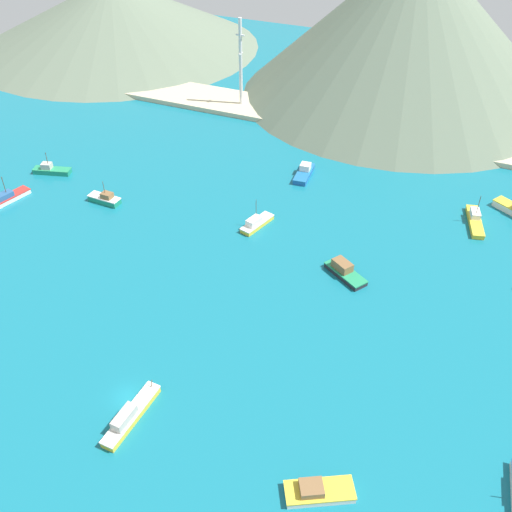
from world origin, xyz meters
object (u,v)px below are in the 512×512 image
object	(u,v)px
fishing_boat_6	(256,223)
fishing_boat_8	(51,170)
fishing_boat_2	(475,220)
fishing_boat_5	(8,197)
fishing_boat_9	(105,199)
fishing_boat_3	(318,491)
fishing_boat_11	(130,416)
fishing_boat_10	(304,172)
fishing_boat_7	(344,271)
radio_tower	(241,64)

from	to	relation	value
fishing_boat_6	fishing_boat_8	world-z (taller)	fishing_boat_6
fishing_boat_2	fishing_boat_5	bearing A→B (deg)	-161.54
fishing_boat_2	fishing_boat_9	size ratio (longest dim) A/B	1.59
fishing_boat_3	fishing_boat_11	world-z (taller)	fishing_boat_11
fishing_boat_3	fishing_boat_8	distance (m)	92.64
fishing_boat_10	fishing_boat_9	bearing A→B (deg)	-141.88
fishing_boat_2	fishing_boat_10	size ratio (longest dim) A/B	1.24
fishing_boat_2	fishing_boat_8	bearing A→B (deg)	-169.08
fishing_boat_8	fishing_boat_6	bearing A→B (deg)	-1.05
fishing_boat_6	fishing_boat_8	bearing A→B (deg)	178.95
fishing_boat_11	fishing_boat_9	bearing A→B (deg)	128.35
fishing_boat_3	fishing_boat_8	world-z (taller)	fishing_boat_8
fishing_boat_7	fishing_boat_8	bearing A→B (deg)	173.13
fishing_boat_11	fishing_boat_5	bearing A→B (deg)	145.82
fishing_boat_5	fishing_boat_10	world-z (taller)	fishing_boat_5
fishing_boat_5	fishing_boat_7	world-z (taller)	fishing_boat_5
fishing_boat_6	fishing_boat_10	bearing A→B (deg)	85.07
fishing_boat_3	fishing_boat_10	world-z (taller)	fishing_boat_10
fishing_boat_11	radio_tower	size ratio (longest dim) A/B	0.48
fishing_boat_2	fishing_boat_10	xyz separation A→B (m)	(-36.76, 4.11, 0.08)
fishing_boat_3	fishing_boat_5	xyz separation A→B (m)	(-79.38, 36.25, 0.10)
fishing_boat_6	fishing_boat_10	xyz separation A→B (m)	(1.91, 22.10, -0.01)
fishing_boat_2	radio_tower	bearing A→B (deg)	153.74
fishing_boat_3	fishing_boat_5	distance (m)	87.27
fishing_boat_3	fishing_boat_9	size ratio (longest dim) A/B	1.27
fishing_boat_9	fishing_boat_10	bearing A→B (deg)	38.12
fishing_boat_3	fishing_boat_10	xyz separation A→B (m)	(-26.84, 70.18, 0.13)
fishing_boat_8	fishing_boat_11	world-z (taller)	fishing_boat_8
fishing_boat_2	fishing_boat_6	xyz separation A→B (m)	(-38.67, -17.99, 0.09)
fishing_boat_2	fishing_boat_10	bearing A→B (deg)	173.62
fishing_boat_7	fishing_boat_6	bearing A→B (deg)	159.38
fishing_boat_6	radio_tower	distance (m)	57.34
fishing_boat_5	fishing_boat_7	size ratio (longest dim) A/B	1.08
fishing_boat_7	fishing_boat_11	size ratio (longest dim) A/B	0.77
fishing_boat_6	fishing_boat_8	distance (m)	49.89
fishing_boat_7	fishing_boat_9	bearing A→B (deg)	176.61
fishing_boat_10	radio_tower	distance (m)	40.92
fishing_boat_11	radio_tower	xyz separation A→B (m)	(-28.53, 97.82, 11.03)
fishing_boat_9	fishing_boat_10	world-z (taller)	fishing_boat_9
fishing_boat_5	fishing_boat_8	distance (m)	12.77
fishing_boat_6	fishing_boat_7	bearing A→B (deg)	-20.62
fishing_boat_2	radio_tower	world-z (taller)	radio_tower
fishing_boat_2	fishing_boat_3	size ratio (longest dim) A/B	1.25
fishing_boat_6	fishing_boat_9	distance (m)	32.20
fishing_boat_8	fishing_boat_11	size ratio (longest dim) A/B	0.77
fishing_boat_8	fishing_boat_10	bearing A→B (deg)	22.25
fishing_boat_2	fishing_boat_3	world-z (taller)	fishing_boat_2
fishing_boat_3	fishing_boat_8	bearing A→B (deg)	148.07
fishing_boat_3	fishing_boat_2	bearing A→B (deg)	81.46
fishing_boat_5	fishing_boat_6	xyz separation A→B (m)	(50.64, 11.83, 0.03)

